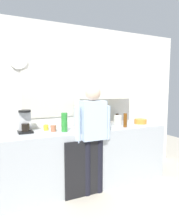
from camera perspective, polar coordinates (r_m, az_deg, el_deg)
The scene contains 16 objects.
ground_plane at distance 3.30m, azimuth 0.91°, elevation -21.50°, with size 8.00×8.00×0.00m, color beige.
kitchen_counter at distance 3.37m, azimuth -1.41°, elevation -12.41°, with size 2.75×0.64×0.92m, color #B2B7BC.
dishwasher_panel at distance 3.04m, azimuth -1.67°, elevation -15.50°, with size 0.56×0.02×0.83m, color black.
back_wall_assembly at distance 3.58m, azimuth -3.25°, elevation 3.47°, with size 4.35×0.42×2.60m.
coffee_maker at distance 3.12m, azimuth -17.51°, elevation -2.78°, with size 0.20×0.20×0.33m.
bottle_dark_sauce at distance 3.78m, azimuth 7.63°, elevation -1.81°, with size 0.06×0.06×0.18m, color black.
bottle_amber_beer at distance 3.44m, azimuth 9.87°, elevation -2.25°, with size 0.06×0.06×0.23m, color brown.
bottle_clear_soda at distance 3.06m, azimuth -6.98°, elevation -2.81°, with size 0.09×0.09×0.28m, color #2D8C33.
bottle_green_wine at distance 3.49m, azimuth 0.33°, elevation -1.45°, with size 0.07×0.07×0.30m, color #195923.
cup_yellow_cup at distance 3.21m, azimuth -11.97°, elevation -4.25°, with size 0.07×0.07×0.09m, color yellow.
cup_blue_mug at distance 3.50m, azimuth 3.22°, elevation -3.09°, with size 0.08×0.08×0.10m, color #3351B2.
cup_terracotta_mug at distance 3.10m, azimuth -9.96°, elevation -4.50°, with size 0.08×0.08×0.09m, color #B26647.
mixing_bowl at distance 3.85m, azimuth 13.94°, elevation -2.55°, with size 0.22×0.22×0.08m, color orange.
potted_plant at distance 3.65m, azimuth 4.33°, elevation -1.40°, with size 0.15×0.15×0.23m.
storage_canister at distance 3.60m, azimuth 7.87°, elevation -2.32°, with size 0.14×0.14×0.17m, color silver.
person_at_sink at distance 2.98m, azimuth 0.94°, elevation -5.17°, with size 0.57×0.22×1.60m.
Camera 1 is at (-1.31, -2.61, 1.55)m, focal length 32.99 mm.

